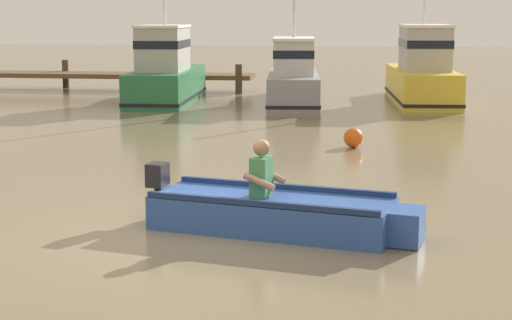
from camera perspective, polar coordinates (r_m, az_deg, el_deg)
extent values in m
plane|color=#7A6B4C|center=(10.09, -4.72, -5.52)|extent=(120.00, 120.00, 0.00)
cube|color=brown|center=(30.43, -14.01, 5.98)|extent=(14.57, 1.50, 0.16)
cylinder|color=#4D3924|center=(31.08, -13.53, 6.04)|extent=(0.24, 0.24, 1.05)
cylinder|color=#4D3924|center=(29.99, -7.36, 6.23)|extent=(0.24, 0.24, 1.18)
cylinder|color=#4D3924|center=(27.90, -1.25, 5.84)|extent=(0.24, 0.24, 1.03)
cube|color=#2D519E|center=(10.30, 1.18, -3.88)|extent=(3.26, 1.73, 0.44)
cube|color=#2D519E|center=(9.89, 10.73, -4.67)|extent=(0.52, 0.68, 0.42)
cube|color=navy|center=(10.71, 2.07, -1.95)|extent=(2.99, 0.72, 0.08)
cube|color=navy|center=(9.77, 0.21, -3.16)|extent=(2.99, 0.72, 0.08)
cube|color=#3C62B2|center=(10.29, 0.65, -2.87)|extent=(0.49, 1.05, 0.06)
cylinder|color=black|center=(10.92, -7.05, -2.86)|extent=(0.12, 0.12, 0.54)
cube|color=black|center=(10.84, -7.09, -1.06)|extent=(0.29, 0.32, 0.32)
cube|color=#3F7F4C|center=(10.24, 0.39, -1.21)|extent=(0.29, 0.38, 0.52)
sphere|color=#9E7051|center=(10.17, 0.39, 0.89)|extent=(0.22, 0.22, 0.22)
cylinder|color=#9E7051|center=(10.43, 1.06, -1.11)|extent=(0.43, 0.18, 0.23)
cylinder|color=#9E7051|center=(10.02, 0.24, -1.58)|extent=(0.43, 0.18, 0.23)
cube|color=#287042|center=(25.48, -6.43, 5.34)|extent=(1.99, 5.43, 1.03)
cube|color=black|center=(25.51, -6.41, 4.59)|extent=(2.04, 5.47, 0.10)
cube|color=#B2ADA3|center=(24.93, -6.70, 7.92)|extent=(1.45, 2.32, 1.31)
cube|color=black|center=(24.93, -6.71, 8.30)|extent=(1.48, 2.35, 0.24)
cube|color=white|center=(24.91, -6.73, 9.52)|extent=(1.52, 2.43, 0.08)
cylinder|color=silver|center=(25.25, -6.59, 10.29)|extent=(0.10, 0.10, 3.37)
cube|color=gray|center=(25.23, 2.70, 5.23)|extent=(2.04, 5.89, 0.94)
cube|color=black|center=(25.26, 2.70, 4.54)|extent=(2.09, 5.93, 0.10)
cube|color=beige|center=(24.64, 2.72, 7.41)|extent=(1.40, 2.52, 1.03)
cube|color=black|center=(24.63, 2.72, 7.71)|extent=(1.44, 2.56, 0.24)
cube|color=white|center=(24.61, 2.73, 8.70)|extent=(1.47, 2.65, 0.08)
cylinder|color=silver|center=(24.98, 2.75, 10.64)|extent=(0.10, 0.10, 3.81)
cube|color=gold|center=(25.84, 11.78, 5.28)|extent=(2.11, 5.83, 1.05)
cube|color=black|center=(25.88, 11.75, 4.52)|extent=(2.15, 5.87, 0.10)
cube|color=#B2ADA3|center=(25.26, 12.03, 7.84)|extent=(1.50, 2.49, 1.31)
cube|color=black|center=(25.25, 12.05, 8.21)|extent=(1.54, 2.52, 0.24)
cube|color=white|center=(25.24, 12.09, 9.41)|extent=(1.58, 2.61, 0.08)
cylinder|color=silver|center=(25.60, 12.02, 10.47)|extent=(0.10, 0.10, 3.63)
sphere|color=#E55919|center=(16.78, 7.01, 1.60)|extent=(0.41, 0.41, 0.41)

